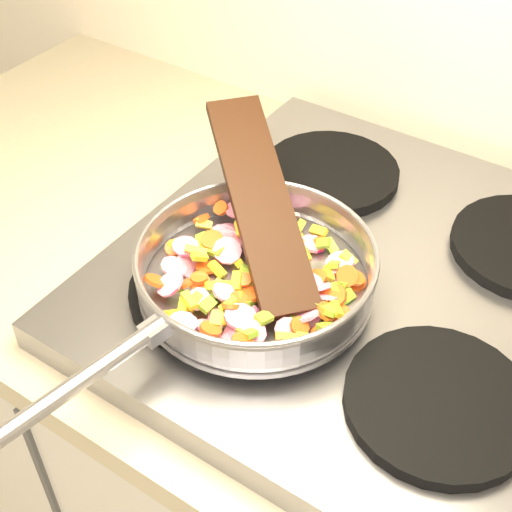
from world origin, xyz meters
The scene contains 7 objects.
cooktop centered at (-0.70, 1.67, 0.92)m, with size 0.60×0.60×0.04m, color #939399.
grate_fl centered at (-0.84, 1.52, 0.95)m, with size 0.19×0.19×0.02m, color black.
grate_fr centered at (-0.56, 1.52, 0.95)m, with size 0.19×0.19×0.02m, color black.
grate_bl centered at (-0.84, 1.81, 0.95)m, with size 0.19×0.19×0.02m, color black.
saute_pan centered at (-0.80, 1.55, 0.99)m, with size 0.31×0.47×0.05m.
vegetable_heap centered at (-0.79, 1.55, 0.98)m, with size 0.25×0.25×0.05m.
wooden_spatula centered at (-0.83, 1.61, 1.03)m, with size 0.29×0.07×0.01m, color black.
Camera 1 is at (-0.48, 1.07, 1.53)m, focal length 50.00 mm.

